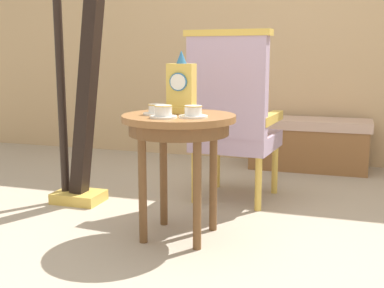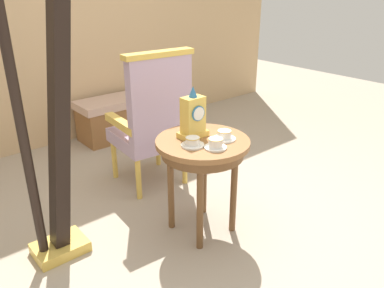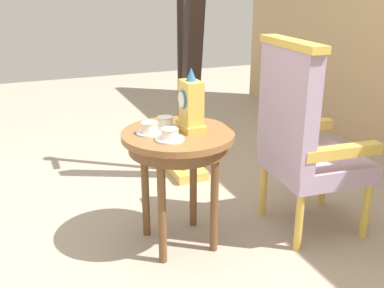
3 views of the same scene
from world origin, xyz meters
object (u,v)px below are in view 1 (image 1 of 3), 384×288
at_px(harp, 79,98).
at_px(window_bench, 309,144).
at_px(teacup_left, 157,110).
at_px(mantel_clock, 181,88).
at_px(armchair, 232,115).
at_px(teacup_right, 163,112).
at_px(teacup_center, 193,112).
at_px(side_table, 179,131).

relative_size(harp, window_bench, 1.71).
relative_size(teacup_left, mantel_clock, 0.43).
height_order(teacup_left, armchair, armchair).
distance_m(mantel_clock, harp, 0.88).
xyz_separation_m(harp, window_bench, (1.35, 1.50, -0.49)).
bearing_deg(teacup_right, teacup_center, 25.08).
relative_size(side_table, armchair, 0.59).
bearing_deg(armchair, teacup_left, -106.85).
height_order(side_table, harp, harp).
bearing_deg(mantel_clock, teacup_left, -131.41).
xyz_separation_m(teacup_left, teacup_center, (0.22, -0.05, 0.00)).
xyz_separation_m(teacup_center, window_bench, (0.41, 1.97, -0.48)).
xyz_separation_m(side_table, mantel_clock, (-0.01, 0.08, 0.22)).
xyz_separation_m(teacup_left, armchair, (0.23, 0.75, -0.11)).
bearing_deg(window_bench, side_table, -105.48).
relative_size(armchair, window_bench, 1.11).
relative_size(armchair, harp, 0.65).
height_order(teacup_right, mantel_clock, mantel_clock).
distance_m(side_table, teacup_left, 0.16).
xyz_separation_m(teacup_right, window_bench, (0.55, 2.03, -0.48)).
xyz_separation_m(teacup_center, armchair, (0.01, 0.81, -0.11)).
distance_m(teacup_right, teacup_center, 0.15).
bearing_deg(side_table, harp, 154.85).
bearing_deg(harp, teacup_center, -26.84).
bearing_deg(side_table, window_bench, 74.52).
distance_m(mantel_clock, window_bench, 1.97).
height_order(teacup_left, mantel_clock, mantel_clock).
relative_size(side_table, teacup_right, 4.88).
distance_m(side_table, teacup_right, 0.19).
bearing_deg(armchair, harp, -160.73).
bearing_deg(mantel_clock, harp, 159.20).
distance_m(teacup_left, mantel_clock, 0.19).
xyz_separation_m(mantel_clock, harp, (-0.82, 0.31, -0.10)).
bearing_deg(armchair, teacup_right, -99.48).
bearing_deg(teacup_center, harp, 153.16).
bearing_deg(harp, armchair, 19.27).
height_order(mantel_clock, harp, harp).
xyz_separation_m(teacup_center, mantel_clock, (-0.12, 0.16, 0.11)).
xyz_separation_m(teacup_right, armchair, (0.15, 0.87, -0.11)).
relative_size(teacup_left, armchair, 0.13).
relative_size(teacup_left, teacup_right, 1.05).
xyz_separation_m(side_table, teacup_left, (-0.11, -0.03, 0.11)).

